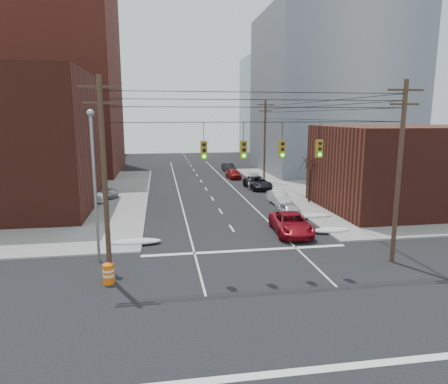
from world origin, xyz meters
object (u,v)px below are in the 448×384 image
object	(u,v)px
red_pickup	(291,224)
lot_car_b	(97,192)
parked_car_b	(279,198)
lot_car_c	(21,195)
parked_car_a	(290,211)
lot_car_d	(58,193)
construction_barrel	(109,274)
lot_car_a	(85,196)
parked_car_c	(258,183)
parked_car_f	(228,167)
parked_car_e	(233,174)
parked_car_d	(255,181)

from	to	relation	value
red_pickup	lot_car_b	world-z (taller)	red_pickup
parked_car_b	lot_car_c	distance (m)	26.75
parked_car_a	lot_car_c	bearing A→B (deg)	160.51
lot_car_d	construction_barrel	distance (m)	24.40
red_pickup	lot_car_c	size ratio (longest dim) A/B	1.09
red_pickup	parked_car_b	bearing A→B (deg)	82.73
lot_car_a	lot_car_b	bearing A→B (deg)	-4.46
lot_car_c	lot_car_d	distance (m)	3.55
red_pickup	lot_car_a	bearing A→B (deg)	147.43
parked_car_b	lot_car_d	xyz separation A→B (m)	(-22.85, 5.47, 0.12)
parked_car_c	lot_car_d	size ratio (longest dim) A/B	1.40
parked_car_b	lot_car_d	world-z (taller)	lot_car_d
lot_car_b	parked_car_a	bearing A→B (deg)	-101.36
parked_car_f	lot_car_d	bearing A→B (deg)	-142.44
parked_car_a	parked_car_c	world-z (taller)	parked_car_c
parked_car_e	parked_car_b	bearing A→B (deg)	-89.50
red_pickup	parked_car_e	world-z (taller)	red_pickup
red_pickup	parked_car_c	world-z (taller)	red_pickup
parked_car_a	lot_car_d	size ratio (longest dim) A/B	1.06
parked_car_e	lot_car_b	world-z (taller)	lot_car_b
parked_car_a	parked_car_b	distance (m)	5.97
lot_car_c	parked_car_b	bearing A→B (deg)	-113.49
parked_car_e	lot_car_c	size ratio (longest dim) A/B	0.80
parked_car_d	lot_car_a	xyz separation A→B (m)	(-19.66, -7.52, 0.12)
lot_car_d	lot_car_c	bearing A→B (deg)	103.65
parked_car_d	parked_car_f	distance (m)	14.48
parked_car_a	parked_car_d	distance (m)	16.63
parked_car_f	lot_car_c	distance (m)	32.56
parked_car_d	parked_car_e	xyz separation A→B (m)	(-1.48, 7.09, -0.04)
parked_car_b	construction_barrel	world-z (taller)	parked_car_b
parked_car_c	parked_car_f	size ratio (longest dim) A/B	1.27
parked_car_f	lot_car_d	size ratio (longest dim) A/B	1.10
parked_car_a	parked_car_c	bearing A→B (deg)	90.24
parked_car_f	lot_car_b	size ratio (longest dim) A/B	0.87
parked_car_c	lot_car_a	bearing A→B (deg)	-168.51
parked_car_a	construction_barrel	xyz separation A→B (m)	(-14.12, -11.67, -0.13)
parked_car_a	lot_car_c	distance (m)	27.69
parked_car_f	construction_barrel	bearing A→B (deg)	-112.44
parked_car_a	lot_car_a	bearing A→B (deg)	157.50
parked_car_a	lot_car_d	bearing A→B (deg)	155.89
lot_car_d	parked_car_f	bearing A→B (deg)	-46.02
lot_car_c	parked_car_d	bearing A→B (deg)	-90.54
parked_car_a	parked_car_f	xyz separation A→B (m)	(-0.16, 31.06, 0.01)
parked_car_b	lot_car_a	distance (m)	19.92
parked_car_d	parked_car_f	size ratio (longest dim) A/B	1.20
parked_car_b	parked_car_e	xyz separation A→B (m)	(-1.48, 17.78, 0.01)
parked_car_c	lot_car_b	distance (m)	19.19
red_pickup	parked_car_d	size ratio (longest dim) A/B	1.10
parked_car_b	parked_car_c	xyz separation A→B (m)	(0.00, 9.13, 0.06)
parked_car_b	lot_car_c	xyz separation A→B (m)	(-26.32, 4.76, 0.21)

